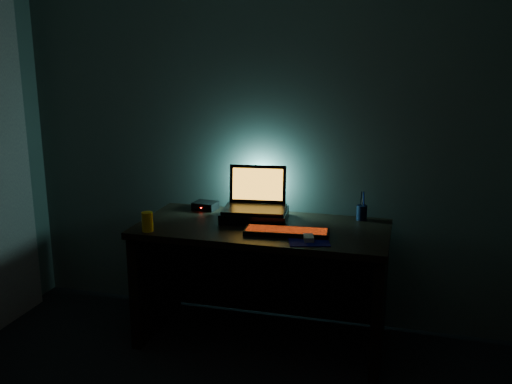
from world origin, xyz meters
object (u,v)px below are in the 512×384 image
(mouse, at_px, (309,238))
(juice_glass, at_px, (147,222))
(laptop, at_px, (256,199))
(pen_cup, at_px, (362,213))
(router, at_px, (205,206))
(keyboard, at_px, (287,232))

(mouse, xyz_separation_m, juice_glass, (-0.93, -0.07, 0.04))
(laptop, xyz_separation_m, juice_glass, (-0.53, -0.44, -0.06))
(pen_cup, relative_size, router, 0.57)
(router, bearing_deg, keyboard, -23.93)
(juice_glass, bearing_deg, router, 73.16)
(router, bearing_deg, juice_glass, -99.66)
(laptop, bearing_deg, router, 158.52)
(mouse, bearing_deg, pen_cup, 47.39)
(mouse, height_order, juice_glass, juice_glass)
(laptop, bearing_deg, juice_glass, -147.72)
(juice_glass, distance_m, router, 0.56)
(laptop, height_order, juice_glass, laptop)
(keyboard, height_order, juice_glass, juice_glass)
(mouse, xyz_separation_m, pen_cup, (0.25, 0.49, 0.03))
(laptop, height_order, pen_cup, laptop)
(laptop, xyz_separation_m, keyboard, (0.26, -0.28, -0.11))
(juice_glass, bearing_deg, keyboard, 10.82)
(pen_cup, bearing_deg, juice_glass, -154.87)
(laptop, height_order, keyboard, laptop)
(keyboard, bearing_deg, mouse, -35.57)
(pen_cup, bearing_deg, laptop, -169.57)
(keyboard, xyz_separation_m, juice_glass, (-0.79, -0.15, 0.04))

